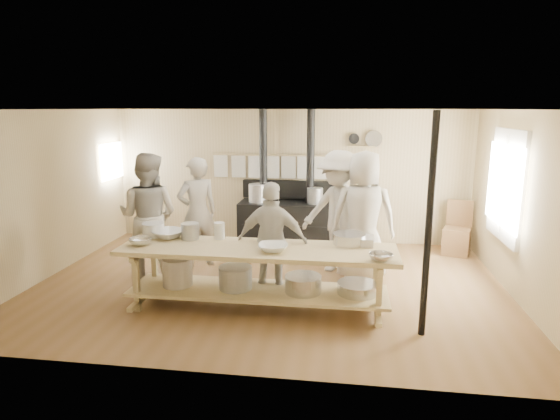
{
  "coord_description": "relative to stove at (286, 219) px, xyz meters",
  "views": [
    {
      "loc": [
        1.1,
        -6.62,
        2.62
      ],
      "look_at": [
        0.14,
        0.2,
        1.11
      ],
      "focal_mm": 30.0,
      "sensor_mm": 36.0,
      "label": 1
    }
  ],
  "objects": [
    {
      "name": "support_post",
      "position": [
        2.06,
        -3.47,
        0.78
      ],
      "size": [
        0.08,
        0.08,
        2.6
      ],
      "primitive_type": "cylinder",
      "color": "black",
      "rests_on": "ground"
    },
    {
      "name": "chair",
      "position": [
        3.16,
        -0.15,
        -0.23
      ],
      "size": [
        0.58,
        0.58,
        0.97
      ],
      "rotation": [
        0.0,
        0.0,
        -0.33
      ],
      "color": "brown",
      "rests_on": "ground"
    },
    {
      "name": "bucket_galv",
      "position": [
        -0.98,
        -2.75,
        0.44
      ],
      "size": [
        0.25,
        0.25,
        0.22
      ],
      "primitive_type": "cylinder",
      "rotation": [
        0.0,
        0.0,
        0.04
      ],
      "color": "gray",
      "rests_on": "prep_table"
    },
    {
      "name": "mixing_bowl_large",
      "position": [
        1.19,
        -2.69,
        0.4
      ],
      "size": [
        0.47,
        0.47,
        0.14
      ],
      "primitive_type": "cylinder",
      "rotation": [
        0.0,
        0.0,
        0.07
      ],
      "color": "silver",
      "rests_on": "prep_table"
    },
    {
      "name": "cook_left",
      "position": [
        -1.89,
        -2.05,
        0.46
      ],
      "size": [
        0.97,
        0.76,
        1.97
      ],
      "primitive_type": "imported",
      "rotation": [
        0.0,
        0.0,
        3.13
      ],
      "color": "#B1AA9D",
      "rests_on": "ground"
    },
    {
      "name": "prep_table",
      "position": [
        -0.0,
        -3.02,
        -0.0
      ],
      "size": [
        3.6,
        0.9,
        0.85
      ],
      "color": "tan",
      "rests_on": "ground"
    },
    {
      "name": "bowl_steel_b",
      "position": [
        1.56,
        -3.35,
        0.37
      ],
      "size": [
        0.4,
        0.4,
        0.09
      ],
      "primitive_type": "imported",
      "rotation": [
        0.0,
        0.0,
        3.84
      ],
      "color": "silver",
      "rests_on": "prep_table"
    },
    {
      "name": "roasting_pan",
      "position": [
        1.27,
        -2.69,
        0.38
      ],
      "size": [
        0.49,
        0.34,
        0.11
      ],
      "primitive_type": "cube",
      "rotation": [
        0.0,
        0.0,
        -0.04
      ],
      "color": "#B2B2B7",
      "rests_on": "prep_table"
    },
    {
      "name": "cook_right",
      "position": [
        0.16,
        -2.71,
        0.31
      ],
      "size": [
        1.0,
        0.47,
        1.66
      ],
      "primitive_type": "imported",
      "rotation": [
        0.0,
        0.0,
        3.07
      ],
      "color": "#B1AA9D",
      "rests_on": "ground"
    },
    {
      "name": "deep_bowl_enamel",
      "position": [
        -1.54,
        -2.69,
        0.42
      ],
      "size": [
        0.31,
        0.31,
        0.19
      ],
      "primitive_type": "cylinder",
      "rotation": [
        0.0,
        0.0,
        0.01
      ],
      "color": "white",
      "rests_on": "prep_table"
    },
    {
      "name": "cook_center",
      "position": [
        1.4,
        -1.68,
        0.48
      ],
      "size": [
        0.99,
        0.65,
        2.01
      ],
      "primitive_type": "imported",
      "rotation": [
        0.0,
        0.0,
        3.13
      ],
      "color": "#B1AA9D",
      "rests_on": "ground"
    },
    {
      "name": "pitcher",
      "position": [
        -0.59,
        -2.69,
        0.44
      ],
      "size": [
        0.18,
        0.18,
        0.23
      ],
      "primitive_type": "cylinder",
      "rotation": [
        0.0,
        0.0,
        -0.23
      ],
      "color": "white",
      "rests_on": "prep_table"
    },
    {
      "name": "bowl_white_a",
      "position": [
        -1.31,
        -2.72,
        0.38
      ],
      "size": [
        0.58,
        0.58,
        0.11
      ],
      "primitive_type": "imported",
      "rotation": [
        0.0,
        0.0,
        -0.43
      ],
      "color": "white",
      "rests_on": "prep_table"
    },
    {
      "name": "bowl_steel_a",
      "position": [
        -1.54,
        -3.11,
        0.38
      ],
      "size": [
        0.38,
        0.38,
        0.09
      ],
      "primitive_type": "imported",
      "rotation": [
        0.0,
        0.0,
        0.37
      ],
      "color": "silver",
      "rests_on": "prep_table"
    },
    {
      "name": "back_wall_shelf",
      "position": [
        1.47,
        0.32,
        1.48
      ],
      "size": [
        0.63,
        0.14,
        0.32
      ],
      "color": "tan",
      "rests_on": "ground"
    },
    {
      "name": "ground",
      "position": [
        0.01,
        -2.12,
        -0.52
      ],
      "size": [
        7.0,
        7.0,
        0.0
      ],
      "primitive_type": "plane",
      "color": "brown",
      "rests_on": "ground"
    },
    {
      "name": "towel_rail",
      "position": [
        0.01,
        0.28,
        1.03
      ],
      "size": [
        3.0,
        0.04,
        0.47
      ],
      "color": "tan",
      "rests_on": "ground"
    },
    {
      "name": "cook_far_left",
      "position": [
        -1.3,
        -1.43,
        0.4
      ],
      "size": [
        0.8,
        0.74,
        1.85
      ],
      "primitive_type": "imported",
      "rotation": [
        0.0,
        0.0,
        3.73
      ],
      "color": "#B1AA9D",
      "rests_on": "ground"
    },
    {
      "name": "cook_by_window",
      "position": [
        1.02,
        -1.39,
        0.47
      ],
      "size": [
        1.47,
        1.23,
        1.97
      ],
      "primitive_type": "imported",
      "rotation": [
        0.0,
        0.0,
        -0.47
      ],
      "color": "#B1AA9D",
      "rests_on": "ground"
    },
    {
      "name": "room_shell",
      "position": [
        0.01,
        -2.12,
        1.1
      ],
      "size": [
        7.0,
        7.0,
        7.0
      ],
      "color": "tan",
      "rests_on": "ground"
    },
    {
      "name": "window_right",
      "position": [
        3.48,
        -1.52,
        0.98
      ],
      "size": [
        0.09,
        1.5,
        1.65
      ],
      "color": "beige",
      "rests_on": "ground"
    },
    {
      "name": "stove",
      "position": [
        0.0,
        0.0,
        0.0
      ],
      "size": [
        1.9,
        0.75,
        2.6
      ],
      "color": "black",
      "rests_on": "ground"
    },
    {
      "name": "bowl_white_b",
      "position": [
        0.23,
        -3.14,
        0.38
      ],
      "size": [
        0.42,
        0.42,
        0.09
      ],
      "primitive_type": "imported",
      "rotation": [
        0.0,
        0.0,
        1.69
      ],
      "color": "white",
      "rests_on": "prep_table"
    },
    {
      "name": "left_opening",
      "position": [
        -3.44,
        -0.12,
        1.08
      ],
      "size": [
        0.0,
        0.9,
        0.9
      ],
      "color": "white",
      "rests_on": "ground"
    }
  ]
}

